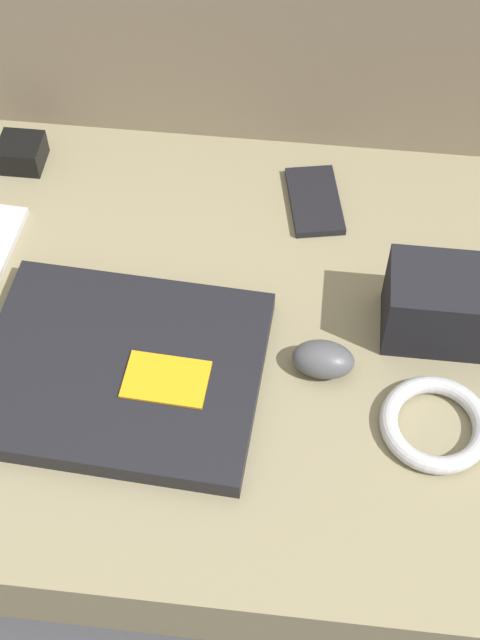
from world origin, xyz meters
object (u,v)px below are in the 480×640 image
(phone_black, at_px, (315,201))
(camera_pouch, at_px, (447,305))
(computer_mouse, at_px, (323,359))
(charger_brick, at_px, (22,153))
(laptop, at_px, (122,370))

(phone_black, bearing_deg, camera_pouch, -61.22)
(computer_mouse, relative_size, charger_brick, 1.27)
(computer_mouse, distance_m, phone_black, 0.26)
(camera_pouch, height_order, charger_brick, camera_pouch)
(phone_black, distance_m, charger_brick, 0.39)
(computer_mouse, xyz_separation_m, charger_brick, (-0.41, 0.29, -0.00))
(computer_mouse, bearing_deg, camera_pouch, 31.37)
(charger_brick, bearing_deg, computer_mouse, -34.53)
(phone_black, height_order, camera_pouch, camera_pouch)
(charger_brick, bearing_deg, phone_black, -4.63)
(laptop, xyz_separation_m, computer_mouse, (0.22, 0.03, 0.01))
(phone_black, bearing_deg, charger_brick, 163.67)
(computer_mouse, height_order, phone_black, computer_mouse)
(computer_mouse, bearing_deg, phone_black, 98.74)
(computer_mouse, xyz_separation_m, camera_pouch, (0.13, 0.07, 0.03))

